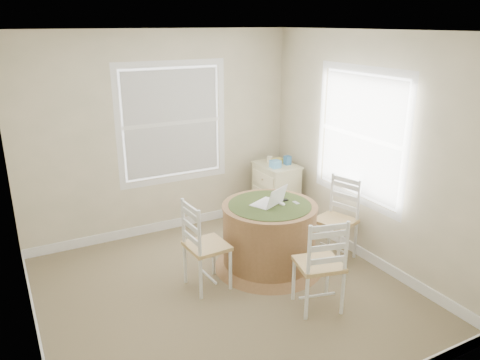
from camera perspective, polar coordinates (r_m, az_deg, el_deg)
room at (r=4.65m, az=-1.04°, el=1.54°), size 3.64×3.64×2.64m
round_table at (r=5.31m, az=3.57°, el=-6.49°), size 1.24×1.24×0.76m
chair_left at (r=4.90m, az=-4.06°, el=-7.96°), size 0.42×0.44×0.95m
chair_near at (r=4.62m, az=9.60°, el=-10.00°), size 0.50×0.49×0.95m
chair_right at (r=5.58m, az=11.54°, el=-4.86°), size 0.50×0.52×0.95m
laptop at (r=5.17m, az=3.54°, el=-2.68°), size 0.42×0.40×0.23m
mouse at (r=5.19m, az=5.11°, el=-2.90°), size 0.06×0.10×0.03m
phone at (r=5.25m, az=6.84°, el=-2.81°), size 0.05×0.09×0.02m
keys at (r=5.30m, az=5.51°, el=-2.50°), size 0.06×0.05×0.02m
corner_chest at (r=6.54m, az=4.38°, el=-1.53°), size 0.49×0.64×0.83m
tissue_box at (r=6.23m, az=4.32°, el=1.93°), size 0.12×0.12×0.10m
box_yellow at (r=6.46m, az=4.58°, el=2.35°), size 0.15×0.11×0.06m
box_blue at (r=6.39m, az=5.90°, el=2.40°), size 0.08×0.08×0.12m
cup_cream at (r=6.47m, az=3.57°, el=2.54°), size 0.07×0.07×0.09m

